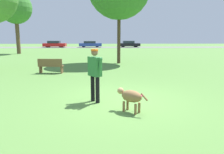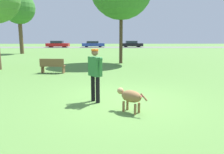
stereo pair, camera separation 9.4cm
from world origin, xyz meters
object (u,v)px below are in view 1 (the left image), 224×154
person (95,71)px  parked_car_black (129,44)px  frisbee (139,96)px  tree_far_left (16,8)px  parked_car_red (55,44)px  dog (130,97)px  park_bench (51,65)px  parked_car_blue (90,44)px

person → parked_car_black: 37.86m
frisbee → tree_far_left: tree_far_left is taller
parked_car_red → dog: bearing=-72.4°
dog → park_bench: 7.66m
frisbee → parked_car_red: parked_car_red is taller
frisbee → parked_car_red: bearing=107.0°
parked_car_blue → park_bench: (-0.19, -31.68, -0.18)m
person → park_bench: size_ratio=1.18×
person → frisbee: (1.52, 0.65, -1.00)m
parked_car_red → person: bearing=-73.5°
frisbee → park_bench: (-4.31, 5.03, 0.44)m
parked_car_red → park_bench: size_ratio=3.10×
parked_car_blue → park_bench: parked_car_blue is taller
parked_car_blue → parked_car_black: (7.75, 0.14, 0.01)m
parked_car_blue → parked_car_red: bearing=-177.9°
dog → parked_car_blue: size_ratio=0.18×
frisbee → tree_far_left: 23.85m
dog → tree_far_left: 24.90m
dog → parked_car_black: 38.70m
person → park_bench: person is taller
tree_far_left → parked_car_black: 23.37m
parked_car_black → park_bench: 32.79m
tree_far_left → parked_car_blue: bearing=65.2°
person → dog: 1.52m
parked_car_red → frisbee: bearing=-71.0°
parked_car_black → parked_car_blue: bearing=-179.9°
frisbee → parked_car_black: parked_car_black is taller
tree_far_left → parked_car_red: tree_far_left is taller
frisbee → tree_far_left: bearing=120.6°
person → parked_car_red: (-9.59, 36.91, -0.37)m
person → dog: person is taller
parked_car_red → parked_car_blue: (7.00, 0.46, -0.01)m
tree_far_left → parked_car_red: (0.72, 16.26, -4.78)m
person → frisbee: 1.94m
person → dog: bearing=7.0°
tree_far_left → frisbee: bearing=-59.4°
parked_car_black → park_bench: bearing=-104.9°
parked_car_black → park_bench: parked_car_black is taller
person → parked_car_blue: 37.46m
parked_car_red → parked_car_blue: size_ratio=0.98×
frisbee → parked_car_black: bearing=84.4°
person → parked_car_blue: person is taller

